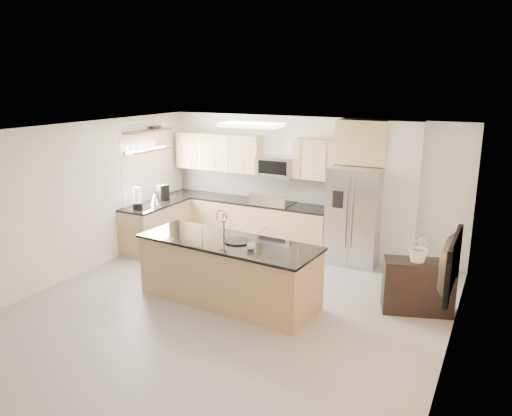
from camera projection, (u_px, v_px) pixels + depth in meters
The scene contains 27 objects.
floor at pixel (225, 312), 7.25m from camera, with size 6.50×6.50×0.00m, color #A7A39F.
ceiling at pixel (222, 133), 6.59m from camera, with size 6.00×6.50×0.02m, color white.
wall_back at pixel (309, 184), 9.72m from camera, with size 6.00×0.02×2.60m, color silver.
wall_front at pixel (21, 328), 4.12m from camera, with size 6.00×0.02×2.60m, color silver.
wall_left at pixel (67, 203), 8.24m from camera, with size 0.02×6.50×2.60m, color silver.
wall_right at pixel (453, 262), 5.59m from camera, with size 0.02×6.50×2.60m, color silver.
back_counter at pixel (246, 221), 10.19m from camera, with size 3.55×0.66×1.44m.
left_counter at pixel (156, 226), 9.90m from camera, with size 0.66×1.50×0.92m.
range at pixel (273, 225), 9.91m from camera, with size 0.76×0.64×1.14m.
upper_cabinets at pixel (246, 154), 10.02m from camera, with size 3.50×0.33×0.75m.
microwave at pixel (277, 167), 9.72m from camera, with size 0.76×0.40×0.40m.
refrigerator at pixel (355, 216), 9.03m from camera, with size 0.92×0.78×1.78m.
partition_column at pixel (402, 195), 8.78m from camera, with size 0.60×0.30×2.60m, color beige.
window at pixel (140, 165), 9.74m from camera, with size 0.04×1.15×1.65m.
shelf_lower at pixel (148, 150), 9.69m from camera, with size 0.30×1.20×0.04m, color brown.
shelf_upper at pixel (147, 131), 9.60m from camera, with size 0.30×1.20×0.04m, color brown.
ceiling_fixture at pixel (251, 125), 8.16m from camera, with size 1.00×0.50×0.06m, color white.
island at pixel (228, 271), 7.52m from camera, with size 2.84×1.21×1.38m.
credenza at pixel (418, 286), 7.18m from camera, with size 0.98×0.41×0.78m, color black.
cup at pixel (251, 246), 7.03m from camera, with size 0.11×0.11×0.09m, color white.
platter at pixel (237, 241), 7.36m from camera, with size 0.39×0.39×0.02m, color black.
blender at pixel (137, 200), 9.31m from camera, with size 0.18×0.18×0.42m.
kettle at pixel (155, 198), 9.70m from camera, with size 0.21×0.21×0.27m.
coffee_maker at pixel (163, 193), 10.02m from camera, with size 0.22×0.25×0.31m.
bowl at pixel (155, 127), 9.81m from camera, with size 0.32×0.32×0.08m, color #ABABAD.
flower_vase at pixel (421, 239), 6.95m from camera, with size 0.61×0.53×0.68m, color beige.
television at pixel (443, 262), 5.45m from camera, with size 1.08×0.14×0.62m, color black.
Camera 1 is at (3.43, -5.69, 3.30)m, focal length 35.00 mm.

